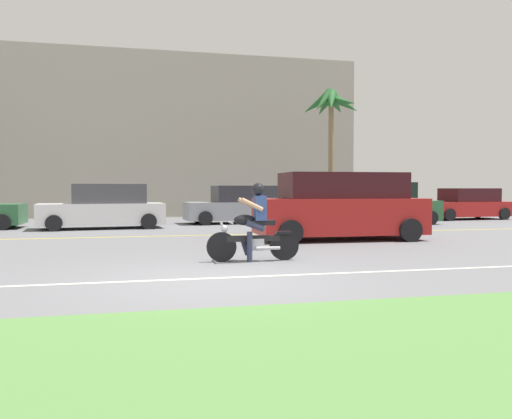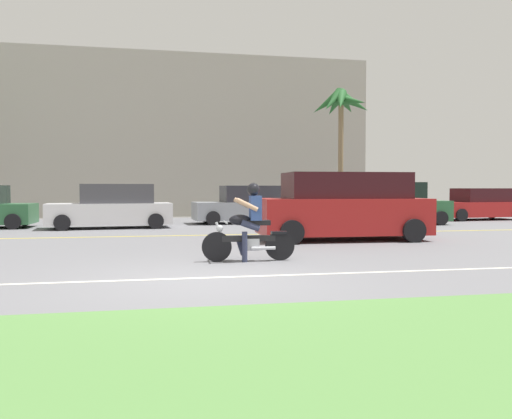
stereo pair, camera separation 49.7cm
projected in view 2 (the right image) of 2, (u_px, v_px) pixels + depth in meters
name	position (u px, v px, depth m)	size (l,w,h in m)	color
ground	(191.00, 257.00, 11.46)	(56.00, 30.00, 0.04)	slate
grass_median	(254.00, 358.00, 4.50)	(56.00, 3.80, 0.06)	#548442
lane_line_near	(204.00, 278.00, 8.67)	(50.40, 0.12, 0.01)	silver
lane_line_far	(179.00, 236.00, 16.37)	(50.40, 0.12, 0.01)	yellow
motorcyclist	(249.00, 228.00, 10.67)	(1.88, 0.61, 1.57)	black
suv_nearby	(343.00, 207.00, 15.03)	(4.92, 2.34, 1.90)	#AD1E1E
parked_car_1	(112.00, 208.00, 19.47)	(4.52, 2.12, 1.61)	silver
parked_car_2	(248.00, 206.00, 22.22)	(4.48, 2.17, 1.57)	#8C939E
parked_car_3	(396.00, 205.00, 21.47)	(3.98, 1.95, 1.70)	#2D663D
parked_car_4	(479.00, 205.00, 24.62)	(4.24, 2.18, 1.45)	#AD1E1E
palm_tree_2	(341.00, 108.00, 24.09)	(2.79, 2.80, 5.97)	#846B4C
building_far	(166.00, 138.00, 28.93)	(21.42, 4.00, 8.40)	#A8A399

